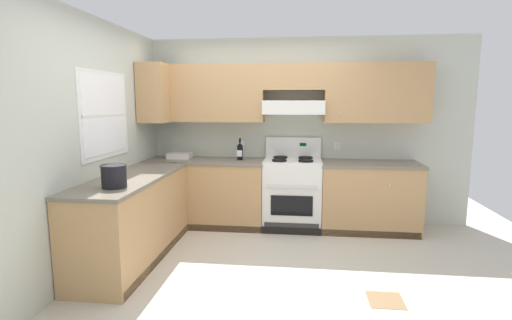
% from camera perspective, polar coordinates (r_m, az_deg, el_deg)
% --- Properties ---
extents(ground_plane, '(7.04, 7.04, 0.00)m').
position_cam_1_polar(ground_plane, '(4.20, -1.13, -15.09)').
color(ground_plane, beige).
extents(floor_accent_tile, '(0.30, 0.30, 0.01)m').
position_cam_1_polar(floor_accent_tile, '(3.69, 18.65, -19.05)').
color(floor_accent_tile, olive).
rests_on(floor_accent_tile, ground_plane).
extents(wall_back, '(4.68, 0.57, 2.55)m').
position_cam_1_polar(wall_back, '(5.34, 5.44, 6.34)').
color(wall_back, beige).
rests_on(wall_back, ground_plane).
extents(wall_left, '(0.47, 4.00, 2.55)m').
position_cam_1_polar(wall_left, '(4.57, -21.00, 3.72)').
color(wall_left, beige).
rests_on(wall_left, ground_plane).
extents(counter_back_run, '(3.60, 0.65, 0.91)m').
position_cam_1_polar(counter_back_run, '(5.21, 3.06, -5.13)').
color(counter_back_run, tan).
rests_on(counter_back_run, ground_plane).
extents(counter_left_run, '(0.63, 1.91, 0.91)m').
position_cam_1_polar(counter_left_run, '(4.37, -17.69, -8.23)').
color(counter_left_run, tan).
rests_on(counter_left_run, ground_plane).
extents(stove, '(0.76, 0.62, 1.20)m').
position_cam_1_polar(stove, '(5.21, 5.40, -4.86)').
color(stove, white).
rests_on(stove, ground_plane).
extents(wine_bottle, '(0.08, 0.08, 0.32)m').
position_cam_1_polar(wine_bottle, '(5.19, -2.39, 1.37)').
color(wine_bottle, black).
rests_on(wine_bottle, counter_back_run).
extents(bowl, '(0.32, 0.23, 0.07)m').
position_cam_1_polar(bowl, '(5.45, -11.22, 0.50)').
color(bowl, beige).
rests_on(bowl, counter_back_run).
extents(bucket, '(0.24, 0.24, 0.21)m').
position_cam_1_polar(bucket, '(3.75, -20.32, -2.18)').
color(bucket, black).
rests_on(bucket, counter_left_run).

